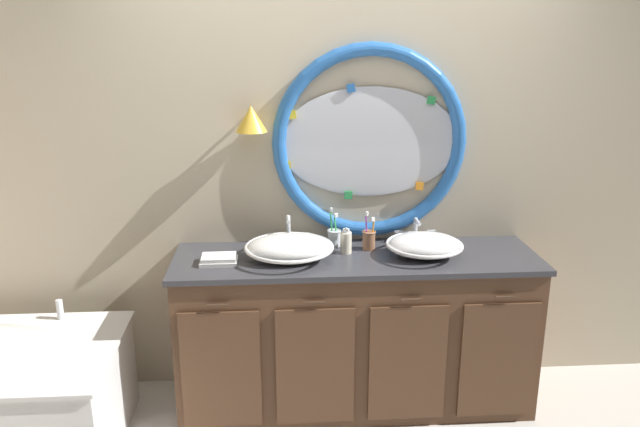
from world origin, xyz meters
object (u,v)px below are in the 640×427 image
at_px(sink_basin_left, 289,247).
at_px(toothbrush_holder_left, 334,237).
at_px(soap_dispenser, 346,242).
at_px(toothbrush_holder_right, 369,239).
at_px(folded_hand_towel, 219,260).
at_px(sink_basin_right, 424,245).

xyz_separation_m(sink_basin_left, toothbrush_holder_left, (0.26, 0.20, -0.01)).
distance_m(sink_basin_left, soap_dispenser, 0.32).
bearing_deg(sink_basin_left, toothbrush_holder_right, 16.02).
xyz_separation_m(toothbrush_holder_right, soap_dispenser, (-0.13, -0.05, 0.00)).
relative_size(soap_dispenser, folded_hand_towel, 0.77).
bearing_deg(folded_hand_towel, toothbrush_holder_left, 20.34).
height_order(sink_basin_right, folded_hand_towel, sink_basin_right).
xyz_separation_m(toothbrush_holder_left, soap_dispenser, (0.05, -0.12, 0.01)).
bearing_deg(folded_hand_towel, toothbrush_holder_right, 11.24).
height_order(sink_basin_left, soap_dispenser, soap_dispenser).
distance_m(toothbrush_holder_left, toothbrush_holder_right, 0.20).
xyz_separation_m(sink_basin_left, toothbrush_holder_right, (0.44, 0.13, -0.01)).
relative_size(sink_basin_right, toothbrush_holder_left, 1.85).
bearing_deg(sink_basin_right, toothbrush_holder_left, 157.22).
distance_m(sink_basin_right, toothbrush_holder_right, 0.31).
height_order(sink_basin_left, sink_basin_right, sink_basin_left).
height_order(sink_basin_left, toothbrush_holder_left, toothbrush_holder_left).
relative_size(toothbrush_holder_left, soap_dispenser, 1.52).
bearing_deg(toothbrush_holder_left, toothbrush_holder_right, -20.47).
height_order(sink_basin_right, toothbrush_holder_left, toothbrush_holder_left).
height_order(toothbrush_holder_right, folded_hand_towel, toothbrush_holder_right).
bearing_deg(soap_dispenser, toothbrush_holder_right, 20.73).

